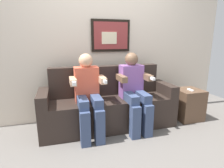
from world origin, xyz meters
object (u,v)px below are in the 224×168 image
couch (109,106)px  spare_remote_on_table (191,90)px  person_on_right (134,89)px  person_on_left (88,92)px  side_table_right (188,104)px

couch → spare_remote_on_table: couch is taller
couch → person_on_right: 0.47m
person_on_right → person_on_left: bearing=-180.0°
spare_remote_on_table → side_table_right: bearing=69.7°
couch → side_table_right: 1.34m
person_on_left → spare_remote_on_table: 1.65m
person_on_right → side_table_right: 1.06m
side_table_right → spare_remote_on_table: size_ratio=3.85×
person_on_right → side_table_right: bearing=3.5°
couch → side_table_right: (1.33, -0.11, -0.06)m
side_table_right → person_on_left: bearing=-177.9°
person_on_right → side_table_right: size_ratio=2.22×
person_on_left → person_on_right: bearing=0.0°
couch → spare_remote_on_table: (1.31, -0.16, 0.20)m
couch → person_on_right: (0.33, -0.17, 0.29)m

